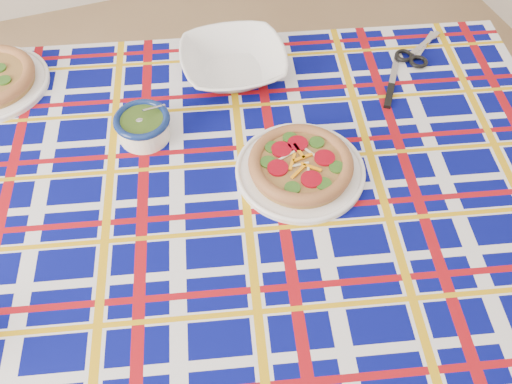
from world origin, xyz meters
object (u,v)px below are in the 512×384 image
object	(u,v)px
main_focaccia_plate	(301,164)
dining_table	(212,202)
serving_bowl	(233,63)
pesto_bowl	(143,125)

from	to	relation	value
main_focaccia_plate	dining_table	bearing A→B (deg)	166.99
serving_bowl	main_focaccia_plate	bearing A→B (deg)	-84.84
main_focaccia_plate	serving_bowl	distance (m)	0.36
dining_table	serving_bowl	xyz separation A→B (m)	(0.16, 0.31, 0.11)
dining_table	pesto_bowl	world-z (taller)	pesto_bowl
pesto_bowl	main_focaccia_plate	bearing A→B (deg)	-36.88
pesto_bowl	serving_bowl	world-z (taller)	pesto_bowl
dining_table	serving_bowl	bearing A→B (deg)	77.77
main_focaccia_plate	serving_bowl	bearing A→B (deg)	95.16
main_focaccia_plate	pesto_bowl	world-z (taller)	pesto_bowl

